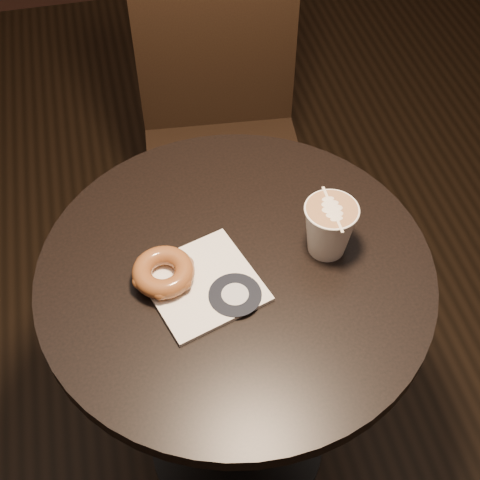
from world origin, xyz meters
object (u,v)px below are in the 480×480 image
Objects in this scene: cafe_table at (236,329)px; latte_cup at (329,229)px; chair at (221,113)px; pastry_bag at (203,284)px; doughnut at (163,272)px.

cafe_table is 7.18× the size of latte_cup.
pastry_bag is (-0.17, -0.66, 0.18)m from chair.
doughnut is 1.02× the size of latte_cup.
doughnut is (-0.23, -0.63, 0.21)m from chair.
pastry_bag is at bearing -157.69° from cafe_table.
doughnut reaches higher than cafe_table.
cafe_table is at bearing -178.13° from latte_cup.
doughnut is at bearing 141.43° from pastry_bag.
pastry_bag is at bearing -172.23° from latte_cup.
pastry_bag is at bearing -21.32° from doughnut.
latte_cup is at bearing 1.41° from doughnut.
cafe_table is 4.20× the size of pastry_bag.
chair is 5.71× the size of pastry_bag.
chair is at bearing 58.45° from pastry_bag.
cafe_table is at bearing 0.79° from doughnut.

